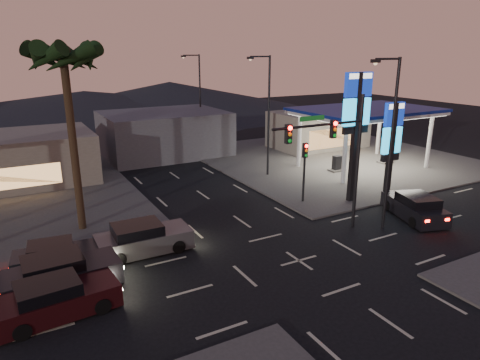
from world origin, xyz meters
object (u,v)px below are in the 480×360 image
gas_station (366,113)px  car_lane_a_mid (56,299)px  pylon_sign_tall (356,112)px  car_lane_b_mid (56,256)px  suv_station (415,207)px  car_lane_b_front (143,239)px  car_lane_a_front (61,274)px  traffic_signal_mast (336,146)px  pylon_sign_short (392,137)px

gas_station → car_lane_a_mid: 29.88m
pylon_sign_tall → car_lane_b_mid: bearing=-179.1°
car_lane_a_mid → suv_station: size_ratio=0.95×
suv_station → car_lane_b_front: bearing=167.7°
car_lane_a_mid → car_lane_b_front: 6.13m
car_lane_b_mid → car_lane_a_mid: bearing=-96.6°
car_lane_a_front → traffic_signal_mast: bearing=-3.6°
car_lane_b_front → car_lane_b_mid: size_ratio=1.17×
traffic_signal_mast → car_lane_a_mid: bearing=-175.9°
traffic_signal_mast → car_lane_b_mid: bearing=167.7°
car_lane_b_mid → suv_station: suv_station is taller
pylon_sign_short → traffic_signal_mast: (-7.24, -2.51, 0.57)m
pylon_sign_tall → car_lane_b_mid: (-19.41, -0.32, -5.76)m
gas_station → traffic_signal_mast: size_ratio=1.53×
pylon_sign_short → car_lane_b_front: (-17.68, 0.32, -3.89)m
gas_station → car_lane_b_mid: gas_station is taller
car_lane_a_front → suv_station: size_ratio=0.99×
pylon_sign_short → car_lane_b_mid: (-21.91, 0.68, -4.02)m
car_lane_a_front → car_lane_a_mid: 2.04m
traffic_signal_mast → suv_station: (6.22, -0.79, -4.48)m
pylon_sign_short → suv_station: 5.22m
pylon_sign_tall → pylon_sign_short: 3.20m
gas_station → car_lane_a_mid: (-27.40, -11.09, -4.35)m
gas_station → car_lane_b_front: 24.18m
car_lane_b_mid → traffic_signal_mast: bearing=-12.3°
traffic_signal_mast → car_lane_b_mid: 15.70m
traffic_signal_mast → car_lane_b_mid: size_ratio=1.84×
car_lane_b_front → car_lane_b_mid: 4.25m
suv_station → pylon_sign_short: bearing=72.7°
gas_station → car_lane_b_front: gas_station is taller
gas_station → pylon_sign_short: size_ratio=1.74×
pylon_sign_tall → car_lane_b_front: (-15.18, -0.68, -5.63)m
gas_station → car_lane_a_front: (-26.98, -9.09, -4.31)m
pylon_sign_short → car_lane_a_mid: bearing=-170.9°
car_lane_a_front → car_lane_a_mid: (-0.42, -1.99, -0.04)m
pylon_sign_tall → suv_station: size_ratio=1.74×
gas_station → car_lane_a_front: 28.80m
pylon_sign_tall → suv_station: bearing=-71.1°
pylon_sign_tall → pylon_sign_short: size_ratio=1.29×
pylon_sign_tall → suv_station: 7.25m
car_lane_b_front → car_lane_b_mid: car_lane_b_front is taller
pylon_sign_tall → suv_station: (1.48, -4.30, -5.65)m
gas_station → car_lane_a_front: bearing=-161.4°
car_lane_b_mid → suv_station: size_ratio=0.84×
pylon_sign_short → car_lane_b_front: pylon_sign_short is taller
pylon_sign_short → car_lane_b_mid: pylon_sign_short is taller
car_lane_a_front → suv_station: bearing=-4.7°
car_lane_a_mid → car_lane_b_mid: car_lane_a_mid is taller
pylon_sign_tall → gas_station: bearing=40.9°
car_lane_a_mid → suv_station: (21.38, 0.29, 0.02)m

